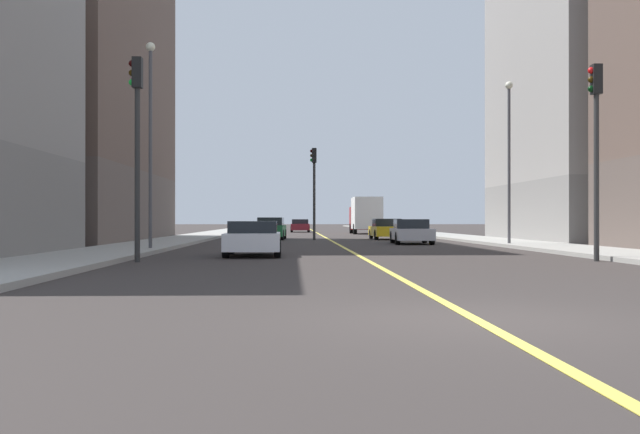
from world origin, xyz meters
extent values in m
plane|color=#352F2C|center=(0.00, 0.00, 0.00)|extent=(400.00, 400.00, 0.00)
cube|color=#9E9B93|center=(8.99, 49.00, 0.07)|extent=(3.40, 168.00, 0.15)
cube|color=#9E9B93|center=(-8.99, 49.00, 0.07)|extent=(3.40, 168.00, 0.15)
cube|color=#E5D14C|center=(0.00, 49.00, 0.01)|extent=(0.16, 154.00, 0.01)
cube|color=gray|center=(16.61, 32.82, 1.70)|extent=(11.85, 15.29, 3.40)
cube|color=#9E9993|center=(16.61, 32.82, 10.11)|extent=(11.85, 15.29, 13.43)
cube|color=brown|center=(-16.61, 33.54, 2.00)|extent=(11.85, 21.08, 4.00)
cube|color=brown|center=(-16.61, 33.54, 13.62)|extent=(11.85, 21.08, 19.24)
cylinder|color=#2D2D2D|center=(6.88, 12.82, 2.53)|extent=(0.16, 0.16, 5.05)
cube|color=black|center=(6.88, 12.82, 5.50)|extent=(0.28, 0.32, 0.90)
sphere|color=red|center=(6.72, 12.82, 5.77)|extent=(0.20, 0.20, 0.20)
sphere|color=#352204|center=(6.72, 12.82, 5.49)|extent=(0.20, 0.20, 0.20)
sphere|color=black|center=(6.72, 12.82, 5.21)|extent=(0.20, 0.20, 0.20)
cylinder|color=#2D2D2D|center=(-6.88, 12.82, 2.58)|extent=(0.16, 0.16, 5.16)
cube|color=black|center=(-6.88, 12.82, 5.61)|extent=(0.28, 0.32, 0.90)
sphere|color=#320404|center=(-7.04, 12.82, 5.88)|extent=(0.20, 0.20, 0.20)
sphere|color=#352204|center=(-7.04, 12.82, 5.60)|extent=(0.20, 0.20, 0.20)
sphere|color=green|center=(-7.04, 12.82, 5.32)|extent=(0.20, 0.20, 0.20)
cylinder|color=#2D2D2D|center=(-0.97, 36.49, 2.39)|extent=(0.16, 0.16, 4.78)
cube|color=black|center=(-0.97, 36.49, 5.23)|extent=(0.28, 0.32, 0.90)
sphere|color=#320404|center=(-1.13, 36.49, 5.50)|extent=(0.20, 0.20, 0.20)
sphere|color=#352204|center=(-1.13, 36.49, 5.22)|extent=(0.20, 0.20, 0.20)
sphere|color=green|center=(-1.13, 36.49, 4.94)|extent=(0.20, 0.20, 0.20)
cylinder|color=#4C4C51|center=(7.88, 25.31, 3.80)|extent=(0.14, 0.14, 7.29)
sphere|color=#EAEACC|center=(7.88, 25.31, 7.59)|extent=(0.36, 0.36, 0.36)
cylinder|color=#4C4C51|center=(-7.88, 20.10, 4.03)|extent=(0.14, 0.14, 7.75)
sphere|color=#EAEACC|center=(-7.88, 20.10, 8.05)|extent=(0.36, 0.36, 0.36)
cube|color=maroon|center=(-1.55, 65.96, 0.53)|extent=(1.90, 4.59, 0.62)
cube|color=black|center=(-1.55, 65.96, 1.07)|extent=(1.65, 2.30, 0.46)
cylinder|color=black|center=(-2.39, 67.38, 0.32)|extent=(0.23, 0.64, 0.64)
cylinder|color=black|center=(-0.69, 67.37, 0.32)|extent=(0.23, 0.64, 0.64)
cylinder|color=black|center=(-2.41, 64.55, 0.32)|extent=(0.23, 0.64, 0.64)
cylinder|color=black|center=(-0.72, 64.53, 0.32)|extent=(0.23, 0.64, 0.64)
cube|color=#1E6B38|center=(-3.69, 37.73, 0.57)|extent=(1.95, 4.18, 0.69)
cube|color=black|center=(-3.68, 37.91, 1.15)|extent=(1.64, 2.10, 0.49)
cylinder|color=black|center=(-4.43, 39.04, 0.32)|extent=(0.25, 0.65, 0.64)
cylinder|color=black|center=(-2.84, 38.96, 0.32)|extent=(0.25, 0.65, 0.64)
cylinder|color=black|center=(-4.55, 36.50, 0.32)|extent=(0.25, 0.65, 0.64)
cylinder|color=black|center=(-2.96, 36.42, 0.32)|extent=(0.25, 0.65, 0.64)
cube|color=silver|center=(3.89, 29.18, 0.51)|extent=(2.06, 4.49, 0.58)
cube|color=black|center=(3.89, 29.39, 1.04)|extent=(1.74, 2.02, 0.49)
cylinder|color=black|center=(3.08, 30.59, 0.32)|extent=(0.25, 0.65, 0.64)
cylinder|color=black|center=(4.80, 30.52, 0.32)|extent=(0.25, 0.65, 0.64)
cylinder|color=black|center=(2.97, 27.85, 0.32)|extent=(0.25, 0.65, 0.64)
cylinder|color=black|center=(4.69, 27.78, 0.32)|extent=(0.25, 0.65, 0.64)
cube|color=white|center=(-3.66, 16.58, 0.51)|extent=(1.91, 4.33, 0.58)
cube|color=black|center=(-3.66, 16.55, 1.00)|extent=(1.66, 2.15, 0.41)
cylinder|color=black|center=(-4.53, 17.90, 0.32)|extent=(0.23, 0.64, 0.64)
cylinder|color=black|center=(-2.83, 17.93, 0.32)|extent=(0.23, 0.64, 0.64)
cylinder|color=black|center=(-4.50, 15.24, 0.32)|extent=(0.23, 0.64, 0.64)
cylinder|color=black|center=(-2.80, 15.26, 0.32)|extent=(0.23, 0.64, 0.64)
cube|color=gold|center=(3.73, 38.09, 0.53)|extent=(1.93, 4.38, 0.61)
cube|color=black|center=(3.72, 38.18, 1.08)|extent=(1.67, 1.90, 0.49)
cylinder|color=black|center=(2.85, 39.43, 0.32)|extent=(0.23, 0.64, 0.64)
cylinder|color=black|center=(4.56, 39.46, 0.32)|extent=(0.23, 0.64, 0.64)
cylinder|color=black|center=(2.90, 36.73, 0.32)|extent=(0.23, 0.64, 0.64)
cylinder|color=black|center=(4.60, 36.76, 0.32)|extent=(0.23, 0.64, 0.64)
cube|color=maroon|center=(4.20, 59.27, 1.39)|extent=(2.42, 1.82, 2.08)
cube|color=silver|center=(4.20, 55.82, 1.84)|extent=(2.42, 4.29, 2.78)
cylinder|color=black|center=(3.09, 58.94, 0.45)|extent=(0.30, 0.90, 0.90)
cylinder|color=black|center=(5.31, 58.94, 0.45)|extent=(0.30, 0.90, 0.90)
cylinder|color=black|center=(3.09, 54.91, 0.45)|extent=(0.30, 0.90, 0.90)
cylinder|color=black|center=(5.31, 54.91, 0.45)|extent=(0.30, 0.90, 0.90)
camera|label=1|loc=(-2.29, -9.33, 1.26)|focal=41.80mm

